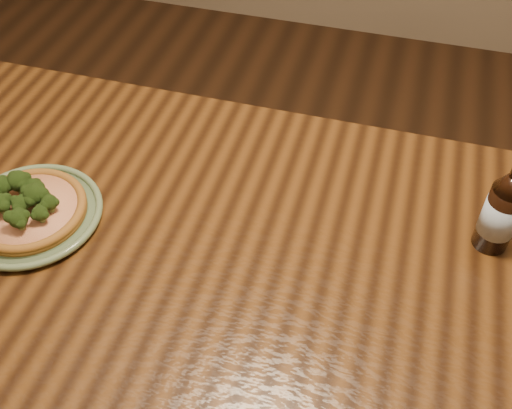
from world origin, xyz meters
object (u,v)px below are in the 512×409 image
(plate, at_px, (31,215))
(pizza, at_px, (26,207))
(beer_bottle, at_px, (503,210))
(table, at_px, (223,289))

(plate, height_order, pizza, pizza)
(pizza, distance_m, beer_bottle, 0.86)
(plate, distance_m, beer_bottle, 0.86)
(plate, relative_size, pizza, 1.26)
(table, xyz_separation_m, beer_bottle, (0.46, 0.17, 0.18))
(beer_bottle, bearing_deg, pizza, -173.73)
(table, relative_size, plate, 5.88)
(table, distance_m, beer_bottle, 0.52)
(table, distance_m, pizza, 0.40)
(pizza, xyz_separation_m, beer_bottle, (0.84, 0.18, 0.06))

